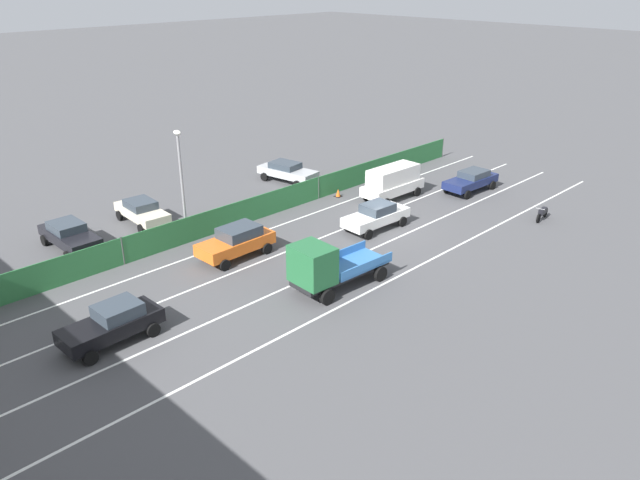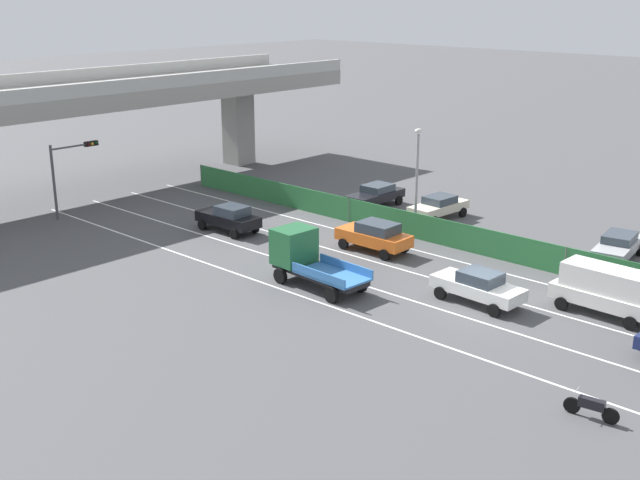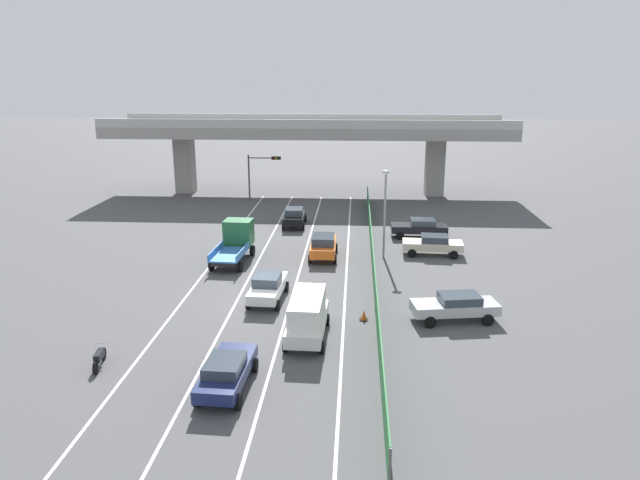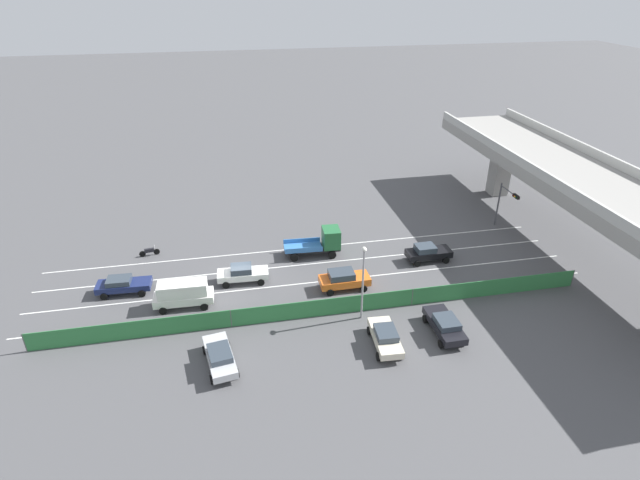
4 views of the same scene
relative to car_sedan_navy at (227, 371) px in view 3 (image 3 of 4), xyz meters
name	(u,v)px [view 3 (image 3 of 4)]	position (x,y,z in m)	size (l,w,h in m)	color
ground_plane	(263,302)	(0.00, 10.00, -0.85)	(300.00, 300.00, 0.00)	#4C4C4F
lane_line_left_edge	(210,266)	(-4.85, 16.48, -0.85)	(0.14, 48.95, 0.01)	silver
lane_line_mid_left	(255,267)	(-1.61, 16.48, -0.85)	(0.14, 48.95, 0.01)	silver
lane_line_mid_right	(301,268)	(1.62, 16.48, -0.85)	(0.14, 48.95, 0.01)	silver
lane_line_right_edge	(347,269)	(4.86, 16.48, -0.85)	(0.14, 48.95, 0.01)	silver
elevated_overpass	(308,133)	(0.00, 42.95, 5.95)	(44.12, 9.32, 8.61)	gray
green_fence	(373,258)	(6.66, 16.48, -0.05)	(0.10, 45.05, 1.59)	#2D753D
car_sedan_navy	(227,371)	(0.00, 0.00, 0.00)	(2.11, 4.65, 1.50)	navy
car_van_white	(307,315)	(3.04, 5.25, 0.43)	(2.12, 4.92, 2.28)	silver
car_taxi_orange	(323,245)	(3.08, 18.95, 0.11)	(2.08, 4.43, 1.75)	orange
car_sedan_black	(294,216)	(-0.02, 28.04, 0.07)	(2.04, 4.36, 1.70)	black
car_sedan_white	(268,286)	(0.24, 10.30, 0.04)	(2.11, 4.61, 1.63)	white
flatbed_truck_blue	(236,240)	(-3.30, 18.38, 0.53)	(2.53, 5.55, 2.72)	black
motorcycle	(99,358)	(-6.34, 1.58, -0.39)	(0.60, 1.94, 0.93)	black
parked_wagon_silver	(456,306)	(11.01, 8.02, 0.00)	(4.90, 2.53, 1.50)	#B2B5B7
parked_sedan_cream	(433,244)	(11.25, 20.15, 0.01)	(4.55, 2.17, 1.52)	beige
parked_sedan_dark	(420,227)	(10.76, 25.08, 0.02)	(4.60, 2.05, 1.55)	black
traffic_light	(261,168)	(-4.65, 38.32, 2.70)	(3.50, 0.40, 4.95)	#47474C
street_lamp	(385,205)	(7.54, 19.34, 3.15)	(0.60, 0.36, 6.52)	gray
traffic_cone	(364,316)	(5.97, 7.71, -0.58)	(0.47, 0.47, 0.58)	orange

